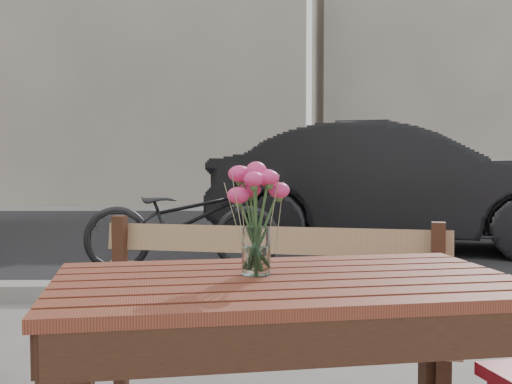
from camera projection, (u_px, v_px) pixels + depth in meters
street at (272, 254)px, 6.82m from camera, size 30.00×8.12×0.12m
backdrop_buildings at (267, 56)px, 15.95m from camera, size 15.50×4.00×8.00m
main_table at (286, 324)px, 1.67m from camera, size 1.29×0.88×0.73m
main_bench at (267, 304)px, 2.37m from camera, size 1.39×0.68×0.83m
main_vase at (256, 205)px, 1.69m from camera, size 0.16×0.16×0.30m
parked_car at (403, 186)px, 7.46m from camera, size 4.67×2.86×1.45m
bicycle at (182, 221)px, 5.87m from camera, size 1.82×0.72×0.94m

